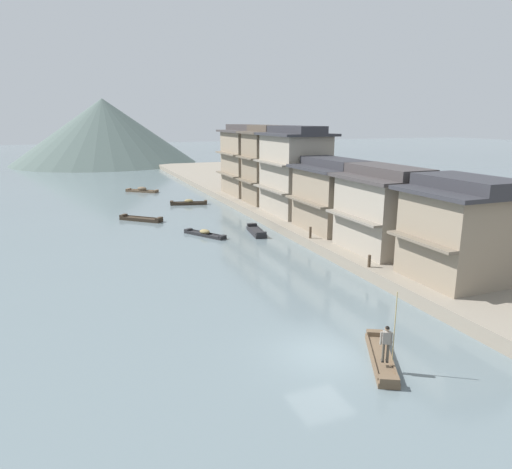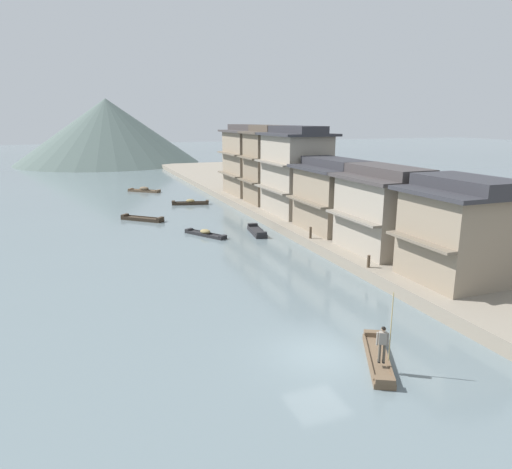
# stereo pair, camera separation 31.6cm
# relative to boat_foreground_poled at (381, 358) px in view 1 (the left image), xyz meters

# --- Properties ---
(ground_plane) EXTENTS (400.00, 400.00, 0.00)m
(ground_plane) POSITION_rel_boat_foreground_poled_xyz_m (-2.09, 1.46, -0.15)
(ground_plane) COLOR slate
(riverbank_right) EXTENTS (18.00, 110.00, 0.79)m
(riverbank_right) POSITION_rel_boat_foreground_poled_xyz_m (14.42, 31.46, 0.24)
(riverbank_right) COLOR gray
(riverbank_right) RESTS_ON ground
(boat_foreground_poled) EXTENTS (2.79, 4.25, 0.46)m
(boat_foreground_poled) POSITION_rel_boat_foreground_poled_xyz_m (0.00, 0.00, 0.00)
(boat_foreground_poled) COLOR brown
(boat_foreground_poled) RESTS_ON ground
(boatman_person) EXTENTS (0.52, 0.37, 3.04)m
(boatman_person) POSITION_rel_boat_foreground_poled_xyz_m (-0.38, -0.77, 1.31)
(boatman_person) COLOR black
(boatman_person) RESTS_ON boat_foreground_poled
(boat_moored_nearest) EXTENTS (4.53, 1.92, 0.67)m
(boat_moored_nearest) POSITION_rel_boat_foreground_poled_xyz_m (1.18, 40.14, 0.08)
(boat_moored_nearest) COLOR #33281E
(boat_moored_nearest) RESTS_ON ground
(boat_moored_second) EXTENTS (4.12, 3.93, 0.50)m
(boat_moored_second) POSITION_rel_boat_foreground_poled_xyz_m (-5.56, 32.85, 0.01)
(boat_moored_second) COLOR #33281E
(boat_moored_second) RESTS_ON ground
(boat_moored_third) EXTENTS (3.01, 4.27, 0.60)m
(boat_moored_third) POSITION_rel_boat_foreground_poled_xyz_m (-1.17, 24.24, 0.04)
(boat_moored_third) COLOR #232326
(boat_moored_third) RESTS_ON ground
(boat_moored_far) EXTENTS (4.40, 3.91, 0.76)m
(boat_moored_far) POSITION_rel_boat_foreground_poled_xyz_m (-2.68, 52.58, 0.11)
(boat_moored_far) COLOR brown
(boat_moored_far) RESTS_ON ground
(boat_midriver_drifting) EXTENTS (1.54, 4.00, 0.57)m
(boat_midriver_drifting) POSITION_rel_boat_foreground_poled_xyz_m (3.44, 23.33, 0.04)
(boat_midriver_drifting) COLOR #232326
(boat_midriver_drifting) RESTS_ON ground
(house_waterfront_nearest) EXTENTS (6.76, 6.05, 6.14)m
(house_waterfront_nearest) POSITION_rel_boat_foreground_poled_xyz_m (9.52, 5.43, 3.64)
(house_waterfront_nearest) COLOR gray
(house_waterfront_nearest) RESTS_ON riverbank_right
(house_waterfront_second) EXTENTS (5.99, 7.04, 6.14)m
(house_waterfront_second) POSITION_rel_boat_foreground_poled_xyz_m (9.14, 12.43, 3.64)
(house_waterfront_second) COLOR gray
(house_waterfront_second) RESTS_ON riverbank_right
(house_waterfront_tall) EXTENTS (5.82, 7.37, 6.14)m
(house_waterfront_tall) POSITION_rel_boat_foreground_poled_xyz_m (9.05, 19.53, 3.64)
(house_waterfront_tall) COLOR gray
(house_waterfront_tall) RESTS_ON riverbank_right
(house_waterfront_narrow) EXTENTS (5.84, 8.13, 8.74)m
(house_waterfront_narrow) POSITION_rel_boat_foreground_poled_xyz_m (9.06, 27.17, 4.93)
(house_waterfront_narrow) COLOR gray
(house_waterfront_narrow) RESTS_ON riverbank_right
(house_waterfront_far) EXTENTS (5.57, 5.84, 8.74)m
(house_waterfront_far) POSITION_rel_boat_foreground_poled_xyz_m (8.92, 34.02, 4.95)
(house_waterfront_far) COLOR #7F705B
(house_waterfront_far) RESTS_ON riverbank_right
(house_waterfront_end) EXTENTS (5.73, 8.03, 8.74)m
(house_waterfront_end) POSITION_rel_boat_foreground_poled_xyz_m (9.00, 40.99, 4.93)
(house_waterfront_end) COLOR gray
(house_waterfront_end) RESTS_ON riverbank_right
(mooring_post_dock_near) EXTENTS (0.20, 0.20, 0.81)m
(mooring_post_dock_near) POSITION_rel_boat_foreground_poled_xyz_m (5.77, 9.23, 1.04)
(mooring_post_dock_near) COLOR #473828
(mooring_post_dock_near) RESTS_ON riverbank_right
(mooring_post_dock_mid) EXTENTS (0.20, 0.20, 0.93)m
(mooring_post_dock_mid) POSITION_rel_boat_foreground_poled_xyz_m (5.77, 17.33, 1.10)
(mooring_post_dock_mid) COLOR #473828
(mooring_post_dock_mid) RESTS_ON riverbank_right
(hill_far_west) EXTENTS (42.53, 42.53, 14.93)m
(hill_far_west) POSITION_rel_boat_foreground_poled_xyz_m (-3.99, 102.58, 7.31)
(hill_far_west) COLOR #4C5B56
(hill_far_west) RESTS_ON ground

